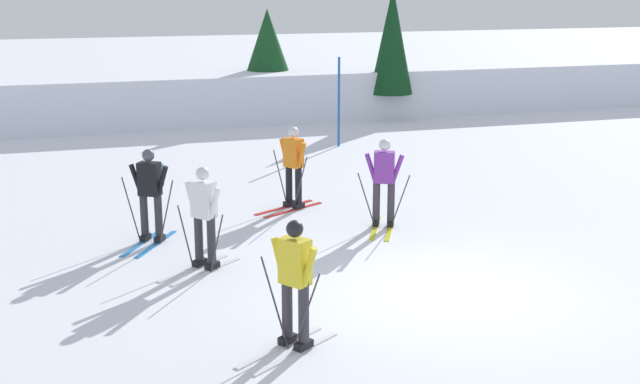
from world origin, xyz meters
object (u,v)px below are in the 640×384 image
Objects in this scene: skier_yellow at (295,281)px; skier_black at (151,190)px; skier_orange at (293,165)px; conifer_far_right at (268,50)px; skier_purple at (384,180)px; trail_marker_pole at (339,102)px; skier_white at (204,215)px; conifer_far_left at (392,41)px.

skier_black is (-1.26, 5.11, 0.04)m from skier_yellow.
skier_orange is at bearing 74.71° from skier_yellow.
conifer_far_right is (2.36, 11.80, 1.34)m from skier_orange.
skier_purple is 8.02m from trail_marker_pole.
skier_yellow is 1.00× the size of skier_purple.
trail_marker_pole reaches higher than skier_yellow.
conifer_far_right is (1.07, 13.62, 1.34)m from skier_purple.
skier_yellow is at bearing -102.75° from conifer_far_right.
skier_white is at bearing -159.69° from skier_purple.
skier_orange is at bearing -116.48° from trail_marker_pole.
trail_marker_pole is at bearing 77.69° from skier_purple.
conifer_far_left reaches higher than skier_white.
trail_marker_pole is 0.69× the size of conifer_far_right.
conifer_far_right is (5.41, 13.24, 1.30)m from skier_black.
conifer_far_left reaches higher than skier_black.
skier_black is 0.68× the size of trail_marker_pole.
skier_white is at bearing 99.93° from skier_yellow.
skier_white is 1.00× the size of skier_black.
conifer_far_left reaches higher than conifer_far_right.
skier_yellow is at bearing -110.85° from trail_marker_pole.
conifer_far_left is at bearing 64.29° from skier_yellow.
conifer_far_left is at bearing 58.31° from skier_orange.
skier_purple is 1.00× the size of skier_black.
skier_yellow is 5.65m from skier_purple.
conifer_far_right reaches higher than skier_black.
conifer_far_left is at bearing 51.52° from trail_marker_pole.
conifer_far_left reaches higher than trail_marker_pole.
skier_black is 0.47× the size of conifer_far_right.
skier_white is (-2.38, -3.18, -0.00)m from skier_orange.
conifer_far_left is (8.59, 13.23, 1.71)m from skier_white.
trail_marker_pole reaches higher than skier_black.
skier_yellow and skier_purple have the same top height.
conifer_far_left is (3.21, 4.04, 1.36)m from trail_marker_pole.
skier_purple is (3.08, 4.74, -0.00)m from skier_yellow.
skier_orange and skier_white have the same top height.
conifer_far_left is (4.92, 11.87, 1.71)m from skier_purple.
conifer_far_right reaches higher than skier_orange.
skier_orange is at bearing -101.32° from conifer_far_right.
trail_marker_pole is at bearing -83.74° from conifer_far_right.
skier_orange is at bearing -121.69° from conifer_far_left.
conifer_far_right is at bearing 72.42° from skier_white.
skier_yellow is 1.00× the size of skier_black.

